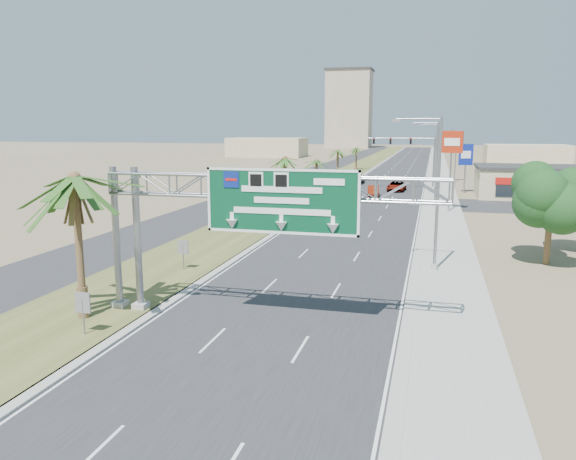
% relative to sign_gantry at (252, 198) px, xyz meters
% --- Properties ---
extents(ground, '(600.00, 600.00, 0.00)m').
position_rel_sign_gantry_xyz_m(ground, '(1.06, -9.93, -6.06)').
color(ground, '#8C7A59').
rests_on(ground, ground).
extents(road, '(12.00, 300.00, 0.02)m').
position_rel_sign_gantry_xyz_m(road, '(1.06, 100.07, -6.05)').
color(road, '#28282B').
rests_on(road, ground).
extents(sidewalk_right, '(4.00, 300.00, 0.10)m').
position_rel_sign_gantry_xyz_m(sidewalk_right, '(9.56, 100.07, -6.01)').
color(sidewalk_right, '#9E9B93').
rests_on(sidewalk_right, ground).
extents(median_grass, '(7.00, 300.00, 0.12)m').
position_rel_sign_gantry_xyz_m(median_grass, '(-8.94, 100.07, -6.00)').
color(median_grass, '#445023').
rests_on(median_grass, ground).
extents(opposing_road, '(8.00, 300.00, 0.02)m').
position_rel_sign_gantry_xyz_m(opposing_road, '(-15.94, 100.07, -6.05)').
color(opposing_road, '#28282B').
rests_on(opposing_road, ground).
extents(sign_gantry, '(16.75, 1.24, 7.50)m').
position_rel_sign_gantry_xyz_m(sign_gantry, '(0.00, 0.00, 0.00)').
color(sign_gantry, gray).
rests_on(sign_gantry, ground).
extents(palm_near, '(5.70, 5.70, 8.35)m').
position_rel_sign_gantry_xyz_m(palm_near, '(-8.14, -1.93, 0.87)').
color(palm_near, brown).
rests_on(palm_near, ground).
extents(palm_row_b, '(3.99, 3.99, 5.95)m').
position_rel_sign_gantry_xyz_m(palm_row_b, '(-8.44, 22.07, -1.16)').
color(palm_row_b, brown).
rests_on(palm_row_b, ground).
extents(palm_row_c, '(3.99, 3.99, 6.75)m').
position_rel_sign_gantry_xyz_m(palm_row_c, '(-8.44, 38.07, -0.39)').
color(palm_row_c, brown).
rests_on(palm_row_c, ground).
extents(palm_row_d, '(3.99, 3.99, 5.45)m').
position_rel_sign_gantry_xyz_m(palm_row_d, '(-8.44, 56.07, -1.64)').
color(palm_row_d, brown).
rests_on(palm_row_d, ground).
extents(palm_row_e, '(3.99, 3.99, 6.15)m').
position_rel_sign_gantry_xyz_m(palm_row_e, '(-8.44, 75.07, -0.97)').
color(palm_row_e, brown).
rests_on(palm_row_e, ground).
extents(palm_row_f, '(3.99, 3.99, 5.75)m').
position_rel_sign_gantry_xyz_m(palm_row_f, '(-8.44, 100.07, -1.35)').
color(palm_row_f, brown).
rests_on(palm_row_f, ground).
extents(streetlight_near, '(3.27, 0.44, 10.00)m').
position_rel_sign_gantry_xyz_m(streetlight_near, '(8.36, 12.07, -1.36)').
color(streetlight_near, gray).
rests_on(streetlight_near, ground).
extents(streetlight_mid, '(3.27, 0.44, 10.00)m').
position_rel_sign_gantry_xyz_m(streetlight_mid, '(8.36, 42.07, -1.36)').
color(streetlight_mid, gray).
rests_on(streetlight_mid, ground).
extents(streetlight_far, '(3.27, 0.44, 10.00)m').
position_rel_sign_gantry_xyz_m(streetlight_far, '(8.36, 78.07, -1.36)').
color(streetlight_far, gray).
rests_on(streetlight_far, ground).
extents(signal_mast, '(10.28, 0.71, 8.00)m').
position_rel_sign_gantry_xyz_m(signal_mast, '(6.23, 62.05, -1.21)').
color(signal_mast, gray).
rests_on(signal_mast, ground).
extents(store_building, '(18.00, 10.00, 4.00)m').
position_rel_sign_gantry_xyz_m(store_building, '(23.06, 56.07, -4.06)').
color(store_building, tan).
rests_on(store_building, ground).
extents(oak_near, '(4.50, 4.50, 6.80)m').
position_rel_sign_gantry_xyz_m(oak_near, '(16.06, 16.07, -1.53)').
color(oak_near, brown).
rests_on(oak_near, ground).
extents(median_signback_a, '(0.75, 0.08, 2.08)m').
position_rel_sign_gantry_xyz_m(median_signback_a, '(-6.74, -3.93, -4.61)').
color(median_signback_a, gray).
rests_on(median_signback_a, ground).
extents(median_signback_b, '(0.75, 0.08, 2.08)m').
position_rel_sign_gantry_xyz_m(median_signback_b, '(-7.44, 8.07, -4.61)').
color(median_signback_b, gray).
rests_on(median_signback_b, ground).
extents(tower_distant, '(20.00, 16.00, 35.00)m').
position_rel_sign_gantry_xyz_m(tower_distant, '(-30.94, 240.07, 11.44)').
color(tower_distant, tan).
rests_on(tower_distant, ground).
extents(building_distant_left, '(24.00, 14.00, 6.00)m').
position_rel_sign_gantry_xyz_m(building_distant_left, '(-43.94, 150.07, -3.06)').
color(building_distant_left, tan).
rests_on(building_distant_left, ground).
extents(building_distant_right, '(20.00, 12.00, 5.00)m').
position_rel_sign_gantry_xyz_m(building_distant_right, '(31.06, 130.07, -3.56)').
color(building_distant_right, tan).
rests_on(building_distant_right, ground).
extents(car_left_lane, '(2.17, 4.96, 1.66)m').
position_rel_sign_gantry_xyz_m(car_left_lane, '(-0.94, 37.11, -5.23)').
color(car_left_lane, black).
rests_on(car_left_lane, ground).
extents(car_mid_lane, '(2.00, 4.51, 1.44)m').
position_rel_sign_gantry_xyz_m(car_mid_lane, '(0.34, 52.31, -5.34)').
color(car_mid_lane, maroon).
rests_on(car_mid_lane, ground).
extents(car_right_lane, '(2.72, 5.41, 1.47)m').
position_rel_sign_gantry_xyz_m(car_right_lane, '(3.06, 59.33, -5.32)').
color(car_right_lane, gray).
rests_on(car_right_lane, ground).
extents(car_far, '(1.90, 4.49, 1.29)m').
position_rel_sign_gantry_xyz_m(car_far, '(-3.91, 69.64, -5.41)').
color(car_far, black).
rests_on(car_far, ground).
extents(pole_sign_red_near, '(2.40, 0.87, 9.16)m').
position_rel_sign_gantry_xyz_m(pole_sign_red_near, '(10.06, 39.75, 1.16)').
color(pole_sign_red_near, gray).
rests_on(pole_sign_red_near, ground).
extents(pole_sign_blue, '(2.01, 0.83, 7.20)m').
position_rel_sign_gantry_xyz_m(pole_sign_blue, '(12.64, 59.48, -0.81)').
color(pole_sign_blue, gray).
rests_on(pole_sign_blue, ground).
extents(pole_sign_red_far, '(2.21, 0.82, 8.29)m').
position_rel_sign_gantry_xyz_m(pole_sign_red_far, '(11.86, 76.69, 0.48)').
color(pole_sign_red_far, gray).
rests_on(pole_sign_red_far, ground).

